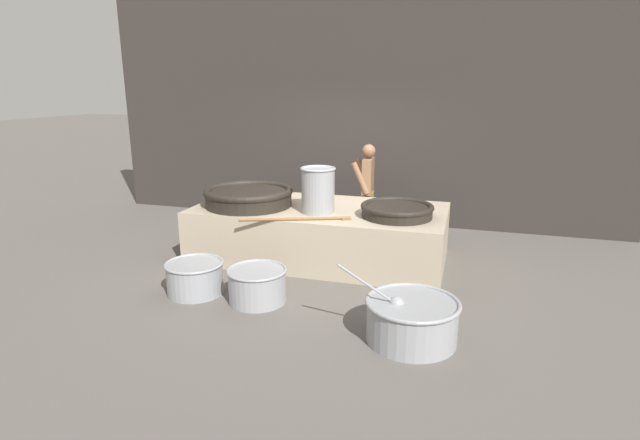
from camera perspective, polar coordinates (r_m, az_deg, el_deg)
ground_plane at (r=7.40m, az=-0.00°, el=-4.23°), size 60.00×60.00×0.00m
back_wall at (r=9.17m, az=4.16°, el=13.10°), size 9.49×0.24×4.26m
hearth_platform at (r=7.28m, az=-0.00°, el=-1.43°), size 3.57×1.76×0.75m
giant_wok_near at (r=7.33m, az=-8.17°, el=2.72°), size 1.30×1.30×0.26m
giant_wok_far at (r=6.72m, az=8.80°, el=1.14°), size 0.97×0.97×0.18m
stock_pot at (r=6.83m, az=-0.23°, el=3.51°), size 0.49×0.49×0.63m
stirring_paddle at (r=6.49m, az=-2.32°, el=0.12°), size 1.38×0.59×0.04m
cook at (r=8.13m, az=5.42°, el=3.64°), size 0.38×0.58×1.55m
prep_bowl_vegetables at (r=5.08m, az=10.44°, el=-11.00°), size 1.19×0.94×0.81m
prep_bowl_meat at (r=6.27m, az=-14.11°, el=-6.25°), size 0.71×0.71×0.39m
prep_bowl_extra at (r=5.90m, az=-7.19°, el=-7.23°), size 0.70×0.70×0.40m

